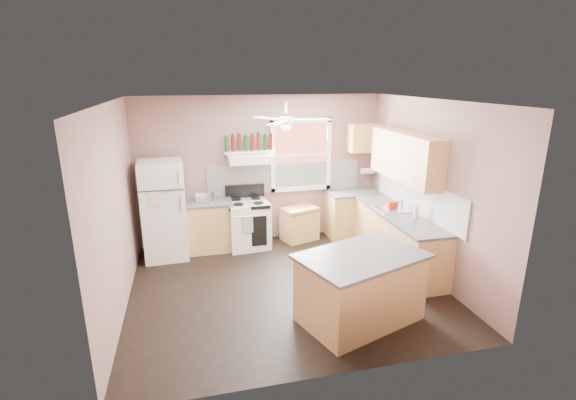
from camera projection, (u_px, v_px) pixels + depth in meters
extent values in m
plane|color=black|center=(286.00, 286.00, 6.23)|extent=(4.50, 4.50, 0.00)
plane|color=white|center=(286.00, 101.00, 5.46)|extent=(4.50, 4.50, 0.00)
cube|color=#815F56|center=(261.00, 169.00, 7.73)|extent=(4.50, 0.05, 2.70)
cube|color=#815F56|center=(431.00, 190.00, 6.36)|extent=(0.05, 4.00, 2.70)
cube|color=#815F56|center=(114.00, 211.00, 5.33)|extent=(0.05, 4.00, 2.70)
cube|color=white|center=(285.00, 178.00, 7.85)|extent=(2.90, 0.03, 0.55)
cube|color=white|center=(417.00, 196.00, 6.68)|extent=(0.03, 2.60, 0.55)
cube|color=brown|center=(301.00, 155.00, 7.79)|extent=(1.00, 0.02, 1.20)
cube|color=white|center=(301.00, 155.00, 7.77)|extent=(1.16, 0.07, 1.36)
cube|color=white|center=(164.00, 210.00, 7.03)|extent=(0.75, 0.73, 1.68)
cube|color=tan|center=(207.00, 227.00, 7.46)|extent=(0.90, 0.60, 0.86)
cube|color=#47474A|center=(205.00, 203.00, 7.33)|extent=(0.92, 0.62, 0.04)
cube|color=silver|center=(205.00, 197.00, 7.28)|extent=(0.32, 0.25, 0.18)
cube|color=white|center=(248.00, 224.00, 7.56)|extent=(0.77, 0.70, 0.86)
cube|color=white|center=(251.00, 158.00, 7.35)|extent=(0.78, 0.50, 0.14)
cube|color=white|center=(249.00, 152.00, 7.43)|extent=(0.90, 0.26, 0.03)
cube|color=tan|center=(300.00, 224.00, 7.92)|extent=(0.75, 0.61, 0.64)
cube|color=tan|center=(354.00, 215.00, 8.09)|extent=(1.00, 0.60, 0.86)
cube|color=tan|center=(398.00, 240.00, 6.83)|extent=(0.60, 2.20, 0.86)
cube|color=#47474A|center=(355.00, 192.00, 7.96)|extent=(1.02, 0.62, 0.04)
cube|color=#47474A|center=(399.00, 214.00, 6.70)|extent=(0.62, 2.22, 0.04)
cube|color=silver|center=(393.00, 210.00, 6.88)|extent=(0.55, 0.45, 0.03)
cylinder|color=silver|center=(402.00, 205.00, 6.90)|extent=(0.03, 0.03, 0.14)
cube|color=tan|center=(405.00, 157.00, 6.66)|extent=(0.33, 1.80, 0.76)
cube|color=tan|center=(364.00, 138.00, 7.84)|extent=(0.60, 0.33, 0.52)
cylinder|color=white|center=(368.00, 171.00, 8.08)|extent=(0.26, 0.12, 0.12)
cube|color=tan|center=(360.00, 289.00, 5.27)|extent=(1.66, 1.33, 0.86)
cube|color=#47474A|center=(362.00, 256.00, 5.14)|extent=(1.77, 1.44, 0.04)
cylinder|color=white|center=(286.00, 120.00, 5.53)|extent=(0.20, 0.20, 0.08)
imported|color=silver|center=(416.00, 211.00, 6.44)|extent=(0.12, 0.12, 0.23)
cube|color=#B51D0F|center=(392.00, 204.00, 6.99)|extent=(0.19, 0.14, 0.10)
cylinder|color=#143819|center=(227.00, 144.00, 7.30)|extent=(0.06, 0.06, 0.27)
cylinder|color=#590F0F|center=(233.00, 143.00, 7.32)|extent=(0.06, 0.06, 0.29)
cylinder|color=#3F230F|center=(239.00, 143.00, 7.35)|extent=(0.06, 0.06, 0.31)
cylinder|color=#143819|center=(246.00, 143.00, 7.38)|extent=(0.06, 0.06, 0.27)
cylinder|color=#590F0F|center=(252.00, 143.00, 7.40)|extent=(0.06, 0.06, 0.29)
cylinder|color=#3F230F|center=(259.00, 142.00, 7.42)|extent=(0.06, 0.06, 0.31)
cylinder|color=#143819|center=(265.00, 143.00, 7.45)|extent=(0.06, 0.06, 0.27)
cylinder|color=#590F0F|center=(271.00, 142.00, 7.48)|extent=(0.06, 0.06, 0.29)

